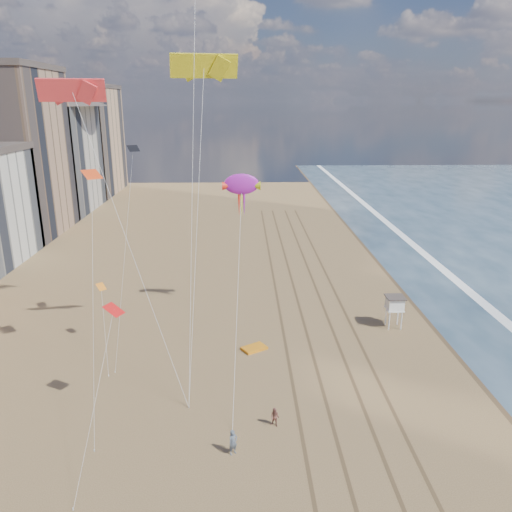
{
  "coord_description": "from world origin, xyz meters",
  "views": [
    {
      "loc": [
        -5.33,
        -17.16,
        22.92
      ],
      "look_at": [
        -4.14,
        26.0,
        9.5
      ],
      "focal_mm": 35.0,
      "sensor_mm": 36.0,
      "label": 1
    }
  ],
  "objects_px": {
    "lifeguard_stand": "(395,304)",
    "kite_flyer_b": "(275,417)",
    "grounded_kite": "(254,348)",
    "kite_flyer_a": "(233,442)",
    "show_kite": "(241,185)"
  },
  "relations": [
    {
      "from": "lifeguard_stand",
      "to": "kite_flyer_b",
      "type": "height_order",
      "value": "lifeguard_stand"
    },
    {
      "from": "kite_flyer_a",
      "to": "grounded_kite",
      "type": "bearing_deg",
      "value": 46.15
    },
    {
      "from": "kite_flyer_a",
      "to": "show_kite",
      "type": "bearing_deg",
      "value": 51.35
    },
    {
      "from": "kite_flyer_a",
      "to": "kite_flyer_b",
      "type": "bearing_deg",
      "value": 7.48
    },
    {
      "from": "lifeguard_stand",
      "to": "grounded_kite",
      "type": "bearing_deg",
      "value": -162.89
    },
    {
      "from": "lifeguard_stand",
      "to": "kite_flyer_a",
      "type": "distance_m",
      "value": 25.65
    },
    {
      "from": "kite_flyer_b",
      "to": "lifeguard_stand",
      "type": "bearing_deg",
      "value": 77.32
    },
    {
      "from": "grounded_kite",
      "to": "show_kite",
      "type": "relative_size",
      "value": 0.09
    },
    {
      "from": "kite_flyer_a",
      "to": "lifeguard_stand",
      "type": "bearing_deg",
      "value": 12.46
    },
    {
      "from": "lifeguard_stand",
      "to": "kite_flyer_a",
      "type": "bearing_deg",
      "value": -130.52
    },
    {
      "from": "lifeguard_stand",
      "to": "kite_flyer_b",
      "type": "relative_size",
      "value": 2.35
    },
    {
      "from": "grounded_kite",
      "to": "kite_flyer_a",
      "type": "height_order",
      "value": "kite_flyer_a"
    },
    {
      "from": "kite_flyer_b",
      "to": "show_kite",
      "type": "bearing_deg",
      "value": 123.39
    },
    {
      "from": "grounded_kite",
      "to": "kite_flyer_b",
      "type": "xyz_separation_m",
      "value": [
        1.23,
        -11.92,
        0.61
      ]
    },
    {
      "from": "show_kite",
      "to": "lifeguard_stand",
      "type": "bearing_deg",
      "value": -14.06
    }
  ]
}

